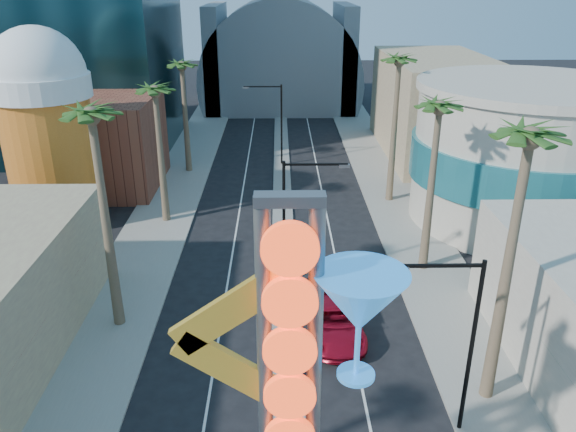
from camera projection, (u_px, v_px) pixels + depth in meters
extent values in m
cube|color=gray|center=(172.00, 197.00, 48.03)|extent=(5.00, 100.00, 0.15)
cube|color=gray|center=(392.00, 196.00, 48.32)|extent=(5.00, 100.00, 0.15)
cube|color=gray|center=(282.00, 184.00, 50.93)|extent=(1.60, 84.00, 0.15)
cube|color=brown|center=(100.00, 143.00, 49.14)|extent=(10.00, 10.00, 8.00)
cube|color=#A08267|center=(435.00, 106.00, 58.43)|extent=(10.00, 20.00, 10.00)
cylinder|color=orange|center=(53.00, 160.00, 41.38)|extent=(6.40, 6.40, 10.00)
cylinder|color=white|center=(40.00, 86.00, 39.25)|extent=(7.00, 7.00, 1.60)
sphere|color=white|center=(38.00, 75.00, 38.94)|extent=(6.60, 6.60, 6.60)
cylinder|color=#B2A897|center=(523.00, 158.00, 41.91)|extent=(16.00, 16.00, 10.00)
cylinder|color=teal|center=(523.00, 158.00, 41.91)|extent=(16.60, 16.60, 3.00)
cylinder|color=#B2A897|center=(535.00, 86.00, 39.83)|extent=(16.60, 16.60, 0.60)
cylinder|color=slate|center=(280.00, 78.00, 80.63)|extent=(22.00, 16.00, 22.00)
cube|color=slate|center=(217.00, 57.00, 79.31)|extent=(2.00, 16.00, 14.00)
cube|color=slate|center=(344.00, 56.00, 79.58)|extent=(2.00, 16.00, 14.00)
cylinder|color=slate|center=(265.00, 389.00, 16.23)|extent=(0.44, 0.44, 12.00)
cylinder|color=slate|center=(314.00, 389.00, 16.25)|extent=(0.44, 0.44, 12.00)
cube|color=slate|center=(290.00, 199.00, 13.91)|extent=(1.80, 0.50, 0.30)
cylinder|color=red|center=(290.00, 249.00, 14.06)|extent=(1.50, 0.25, 1.50)
cylinder|color=red|center=(290.00, 302.00, 14.68)|extent=(1.50, 0.25, 1.50)
cylinder|color=red|center=(290.00, 351.00, 15.29)|extent=(1.50, 0.25, 1.50)
cylinder|color=red|center=(290.00, 396.00, 15.90)|extent=(1.50, 0.25, 1.50)
cube|color=yellow|center=(231.00, 310.00, 15.15)|extent=(3.47, 0.25, 2.80)
cube|color=yellow|center=(233.00, 370.00, 15.94)|extent=(3.47, 0.25, 2.80)
cone|color=#257DD4|center=(360.00, 302.00, 15.12)|extent=(2.60, 2.60, 1.80)
cylinder|color=#257DD4|center=(357.00, 351.00, 15.76)|extent=(0.16, 0.16, 1.60)
cylinder|color=#257DD4|center=(356.00, 374.00, 16.07)|extent=(1.10, 1.10, 0.12)
cylinder|color=black|center=(284.00, 226.00, 32.85)|extent=(0.18, 0.18, 8.00)
cube|color=black|center=(316.00, 164.00, 31.38)|extent=(3.60, 0.12, 0.12)
cube|color=slate|center=(344.00, 166.00, 31.44)|extent=(0.60, 0.25, 0.18)
cylinder|color=black|center=(282.00, 126.00, 54.90)|extent=(0.18, 0.18, 8.00)
cube|color=black|center=(262.00, 87.00, 53.38)|extent=(3.60, 0.12, 0.12)
cube|color=slate|center=(246.00, 88.00, 53.39)|extent=(0.60, 0.25, 0.18)
cylinder|color=black|center=(471.00, 351.00, 21.93)|extent=(0.18, 0.18, 8.00)
cube|color=black|center=(440.00, 266.00, 20.41)|extent=(3.24, 0.12, 0.12)
cube|color=slate|center=(400.00, 268.00, 20.42)|extent=(0.60, 0.25, 0.18)
cylinder|color=brown|center=(107.00, 229.00, 28.34)|extent=(0.40, 0.40, 11.50)
sphere|color=#224517|center=(91.00, 116.00, 26.08)|extent=(2.40, 2.40, 2.40)
cylinder|color=brown|center=(161.00, 159.00, 41.50)|extent=(0.40, 0.40, 10.00)
sphere|color=#224517|center=(155.00, 92.00, 39.53)|extent=(2.40, 2.40, 2.40)
cylinder|color=brown|center=(186.00, 121.00, 52.53)|extent=(0.40, 0.40, 10.00)
sphere|color=#224517|center=(182.00, 66.00, 50.56)|extent=(2.40, 2.40, 2.40)
cylinder|color=brown|center=(505.00, 281.00, 23.00)|extent=(0.40, 0.40, 12.00)
sphere|color=#224517|center=(530.00, 138.00, 20.64)|extent=(2.40, 2.40, 2.40)
cylinder|color=brown|center=(430.00, 193.00, 34.33)|extent=(0.40, 0.40, 10.50)
sphere|color=#224517|center=(440.00, 108.00, 32.26)|extent=(2.40, 2.40, 2.40)
cylinder|color=brown|center=(394.00, 134.00, 45.16)|extent=(0.40, 0.40, 11.50)
sphere|color=#224517|center=(399.00, 61.00, 42.89)|extent=(2.40, 2.40, 2.40)
imported|color=#A30C21|center=(335.00, 321.00, 29.47)|extent=(2.90, 6.04, 1.66)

